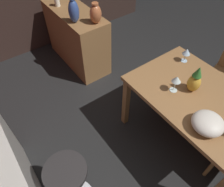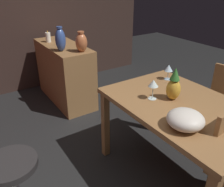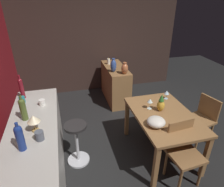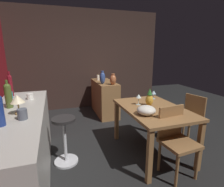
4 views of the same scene
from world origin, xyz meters
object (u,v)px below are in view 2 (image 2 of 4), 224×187
(dining_table, at_px, (181,114))
(sideboard_cabinet, at_px, (65,73))
(pillar_candle_tall, at_px, (48,37))
(vase_ceramic_blue, at_px, (60,40))
(wine_glass_left, at_px, (153,84))
(vase_copper, at_px, (81,42))
(chair_by_doorway, at_px, (223,102))
(fruit_bowl, at_px, (185,119))
(wine_glass_right, at_px, (169,68))
(pineapple_centerpiece, at_px, (174,86))

(dining_table, xyz_separation_m, sideboard_cabinet, (1.92, 0.21, -0.24))
(pillar_candle_tall, xyz_separation_m, vase_ceramic_blue, (-0.51, 0.02, 0.07))
(sideboard_cabinet, distance_m, pillar_candle_tall, 0.54)
(wine_glass_left, bearing_deg, vase_copper, -0.38)
(chair_by_doorway, distance_m, pillar_candle_tall, 2.36)
(fruit_bowl, height_order, vase_ceramic_blue, vase_ceramic_blue)
(wine_glass_right, relative_size, pineapple_centerpiece, 0.55)
(pineapple_centerpiece, bearing_deg, pillar_candle_tall, 8.39)
(sideboard_cabinet, height_order, fruit_bowl, fruit_bowl)
(sideboard_cabinet, relative_size, wine_glass_left, 6.53)
(chair_by_doorway, xyz_separation_m, fruit_bowl, (-0.34, 1.04, 0.34))
(vase_ceramic_blue, bearing_deg, pillar_candle_tall, -2.40)
(vase_copper, relative_size, vase_ceramic_blue, 0.83)
(dining_table, distance_m, pillar_candle_tall, 2.19)
(sideboard_cabinet, xyz_separation_m, vase_copper, (-0.44, -0.07, 0.53))
(wine_glass_right, bearing_deg, sideboard_cabinet, 17.29)
(pineapple_centerpiece, bearing_deg, dining_table, -175.42)
(sideboard_cabinet, xyz_separation_m, vase_ceramic_blue, (-0.28, 0.12, 0.55))
(wine_glass_right, distance_m, fruit_bowl, 0.82)
(dining_table, distance_m, wine_glass_left, 0.33)
(pillar_candle_tall, bearing_deg, fruit_bowl, -178.34)
(chair_by_doorway, bearing_deg, fruit_bowl, 108.04)
(pineapple_centerpiece, xyz_separation_m, fruit_bowl, (-0.33, 0.23, -0.05))
(dining_table, xyz_separation_m, wine_glass_right, (0.42, -0.26, 0.20))
(vase_ceramic_blue, bearing_deg, sideboard_cabinet, -23.83)
(sideboard_cabinet, relative_size, wine_glass_right, 7.39)
(dining_table, bearing_deg, pillar_candle_tall, 8.20)
(pineapple_centerpiece, relative_size, fruit_bowl, 1.09)
(chair_by_doorway, bearing_deg, pillar_candle_tall, 28.51)
(wine_glass_left, xyz_separation_m, pineapple_centerpiece, (-0.09, -0.14, -0.02))
(fruit_bowl, xyz_separation_m, vase_copper, (1.70, -0.11, 0.14))
(vase_copper, bearing_deg, fruit_bowl, 176.45)
(sideboard_cabinet, xyz_separation_m, pillar_candle_tall, (0.23, 0.10, 0.48))
(sideboard_cabinet, bearing_deg, chair_by_doorway, -150.87)
(dining_table, height_order, fruit_bowl, fruit_bowl)
(fruit_bowl, bearing_deg, chair_by_doorway, -71.96)
(chair_by_doorway, bearing_deg, wine_glass_right, 60.22)
(dining_table, bearing_deg, wine_glass_right, -31.25)
(pineapple_centerpiece, height_order, fruit_bowl, pineapple_centerpiece)
(wine_glass_right, distance_m, vase_ceramic_blue, 1.36)
(chair_by_doorway, bearing_deg, pineapple_centerpiece, 90.47)
(chair_by_doorway, xyz_separation_m, pineapple_centerpiece, (-0.01, 0.81, 0.39))
(wine_glass_left, relative_size, pillar_candle_tall, 1.07)
(chair_by_doorway, bearing_deg, vase_copper, 34.35)
(fruit_bowl, distance_m, vase_copper, 1.71)
(fruit_bowl, xyz_separation_m, vase_ceramic_blue, (1.87, 0.09, 0.16))
(fruit_bowl, relative_size, pillar_candle_tall, 1.57)
(sideboard_cabinet, xyz_separation_m, wine_glass_left, (-1.72, -0.06, 0.46))
(sideboard_cabinet, distance_m, vase_ceramic_blue, 0.63)
(fruit_bowl, height_order, pillar_candle_tall, pillar_candle_tall)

